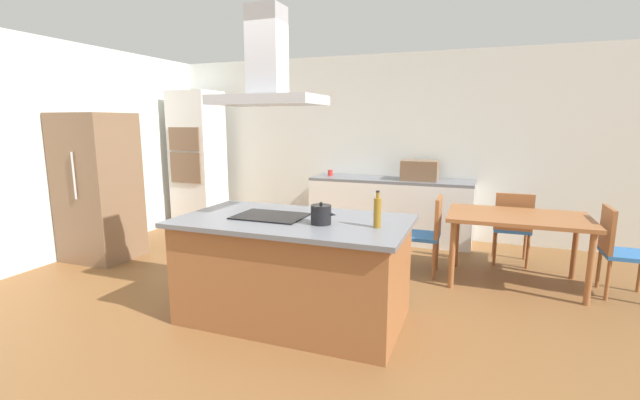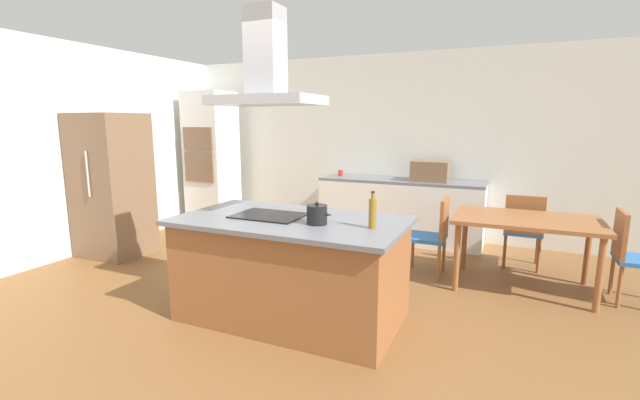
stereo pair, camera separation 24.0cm
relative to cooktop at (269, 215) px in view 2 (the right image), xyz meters
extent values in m
plane|color=brown|center=(0.22, 1.50, -0.91)|extent=(16.00, 16.00, 0.00)
cube|color=silver|center=(0.22, 3.25, 0.44)|extent=(7.20, 0.10, 2.70)
cube|color=silver|center=(-3.23, 1.00, 0.44)|extent=(0.10, 8.80, 2.70)
cube|color=#995B33|center=(0.22, 0.00, -0.48)|extent=(1.86, 1.00, 0.86)
cube|color=slate|center=(0.22, 0.00, -0.03)|extent=(1.96, 1.10, 0.04)
cube|color=black|center=(0.00, 0.00, 0.00)|extent=(0.60, 0.44, 0.01)
cylinder|color=black|center=(0.51, -0.10, 0.07)|extent=(0.17, 0.17, 0.16)
sphere|color=black|center=(0.51, -0.10, 0.16)|extent=(0.03, 0.03, 0.03)
cone|color=black|center=(0.61, -0.10, 0.08)|extent=(0.06, 0.03, 0.04)
cylinder|color=olive|center=(0.96, -0.05, 0.11)|extent=(0.06, 0.06, 0.23)
cylinder|color=olive|center=(0.96, -0.05, 0.25)|extent=(0.03, 0.03, 0.05)
cylinder|color=black|center=(0.96, -0.05, 0.28)|extent=(0.03, 0.03, 0.01)
cube|color=white|center=(0.47, 2.88, -0.48)|extent=(2.32, 0.62, 0.86)
cube|color=slate|center=(0.47, 2.88, -0.03)|extent=(2.32, 0.62, 0.04)
cube|color=brown|center=(0.88, 2.88, 0.13)|extent=(0.50, 0.38, 0.28)
cylinder|color=red|center=(-0.47, 2.90, 0.04)|extent=(0.08, 0.08, 0.09)
cube|color=white|center=(-2.68, 2.65, 0.19)|extent=(0.70, 0.64, 2.20)
cube|color=brown|center=(-2.68, 2.32, 0.54)|extent=(0.56, 0.02, 0.36)
cube|color=brown|center=(-2.68, 2.32, 0.09)|extent=(0.56, 0.02, 0.48)
cube|color=brown|center=(-2.76, 0.72, 0.00)|extent=(0.80, 0.70, 1.82)
cylinder|color=beige|center=(-2.71, 0.35, 0.19)|extent=(0.02, 0.02, 0.55)
cube|color=#995B33|center=(2.09, 1.59, -0.18)|extent=(1.40, 0.90, 0.04)
cylinder|color=#995B33|center=(1.47, 1.22, -0.55)|extent=(0.06, 0.06, 0.71)
cylinder|color=#995B33|center=(2.71, 1.22, -0.55)|extent=(0.06, 0.06, 0.71)
cylinder|color=#995B33|center=(1.47, 1.96, -0.55)|extent=(0.06, 0.06, 0.71)
cylinder|color=#995B33|center=(2.71, 1.96, -0.55)|extent=(0.06, 0.06, 0.71)
cube|color=#2D6BB7|center=(1.09, 1.59, -0.48)|extent=(0.42, 0.42, 0.04)
cube|color=#995B33|center=(1.28, 1.59, -0.24)|extent=(0.04, 0.42, 0.44)
cylinder|color=#995B33|center=(0.91, 1.41, -0.70)|extent=(0.04, 0.04, 0.41)
cylinder|color=#995B33|center=(0.91, 1.77, -0.70)|extent=(0.04, 0.04, 0.41)
cylinder|color=#995B33|center=(1.27, 1.41, -0.70)|extent=(0.04, 0.04, 0.41)
cylinder|color=#995B33|center=(1.27, 1.77, -0.70)|extent=(0.04, 0.04, 0.41)
cube|color=#2D6BB7|center=(2.09, 2.34, -0.48)|extent=(0.42, 0.42, 0.04)
cube|color=#995B33|center=(2.09, 2.15, -0.24)|extent=(0.42, 0.04, 0.44)
cylinder|color=#995B33|center=(1.91, 2.52, -0.70)|extent=(0.04, 0.04, 0.41)
cylinder|color=#995B33|center=(2.27, 2.52, -0.70)|extent=(0.04, 0.04, 0.41)
cylinder|color=#995B33|center=(1.91, 2.16, -0.70)|extent=(0.04, 0.04, 0.41)
cylinder|color=#995B33|center=(2.27, 2.16, -0.70)|extent=(0.04, 0.04, 0.41)
cube|color=#995B33|center=(2.90, 1.59, -0.24)|extent=(0.04, 0.42, 0.44)
cylinder|color=#995B33|center=(2.91, 1.77, -0.70)|extent=(0.04, 0.04, 0.41)
cylinder|color=#995B33|center=(2.91, 1.41, -0.70)|extent=(0.04, 0.04, 0.41)
cube|color=#ADADB2|center=(0.00, 0.00, 0.98)|extent=(0.90, 0.55, 0.08)
cube|color=#ADADB2|center=(0.00, 0.00, 1.37)|extent=(0.28, 0.24, 0.70)
camera|label=1|loc=(1.69, -3.27, 0.81)|focal=24.14mm
camera|label=2|loc=(1.91, -3.17, 0.81)|focal=24.14mm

